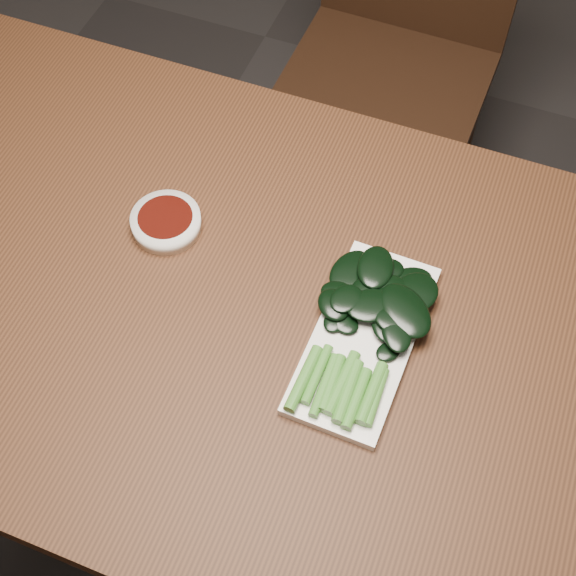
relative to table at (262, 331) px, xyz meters
The scene contains 6 objects.
ground 0.68m from the table, ahead, with size 6.00×6.00×0.00m, color #2B2828.
table is the anchor object (origin of this frame).
chair_far 0.90m from the table, 92.74° to the left, with size 0.45×0.45×0.89m.
sauce_bowl 0.21m from the table, 157.44° to the left, with size 0.10×0.10×0.03m.
serving_plate 0.17m from the table, ahead, with size 0.14×0.29×0.01m.
gai_lan 0.18m from the table, ahead, with size 0.18×0.28×0.02m.
Camera 1 is at (0.24, -0.52, 1.71)m, focal length 50.00 mm.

